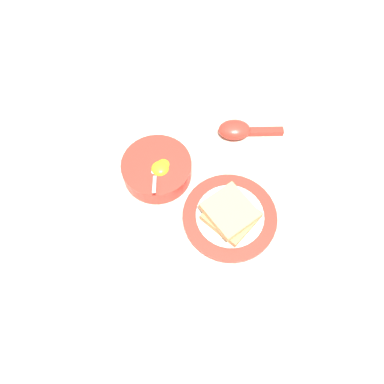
{
  "coord_description": "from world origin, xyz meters",
  "views": [
    {
      "loc": [
        -0.2,
        -0.29,
        0.73
      ],
      "look_at": [
        0.03,
        -0.0,
        0.02
      ],
      "focal_mm": 35.0,
      "sensor_mm": 36.0,
      "label": 1
    }
  ],
  "objects_px": {
    "soup_spoon": "(239,130)",
    "egg_bowl": "(156,169)",
    "toast_sandwich": "(231,214)",
    "toast_plate": "(230,217)"
  },
  "relations": [
    {
      "from": "soup_spoon",
      "to": "egg_bowl",
      "type": "bearing_deg",
      "value": 172.38
    },
    {
      "from": "egg_bowl",
      "to": "toast_sandwich",
      "type": "bearing_deg",
      "value": -73.1
    },
    {
      "from": "egg_bowl",
      "to": "soup_spoon",
      "type": "xyz_separation_m",
      "value": [
        0.22,
        -0.03,
        -0.01
      ]
    },
    {
      "from": "egg_bowl",
      "to": "soup_spoon",
      "type": "height_order",
      "value": "egg_bowl"
    },
    {
      "from": "egg_bowl",
      "to": "toast_plate",
      "type": "distance_m",
      "value": 0.19
    },
    {
      "from": "toast_plate",
      "to": "soup_spoon",
      "type": "bearing_deg",
      "value": 43.75
    },
    {
      "from": "soup_spoon",
      "to": "toast_sandwich",
      "type": "bearing_deg",
      "value": -136.28
    },
    {
      "from": "toast_plate",
      "to": "soup_spoon",
      "type": "xyz_separation_m",
      "value": [
        0.16,
        0.15,
        0.01
      ]
    },
    {
      "from": "egg_bowl",
      "to": "toast_plate",
      "type": "bearing_deg",
      "value": -71.9
    },
    {
      "from": "toast_plate",
      "to": "soup_spoon",
      "type": "distance_m",
      "value": 0.22
    }
  ]
}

